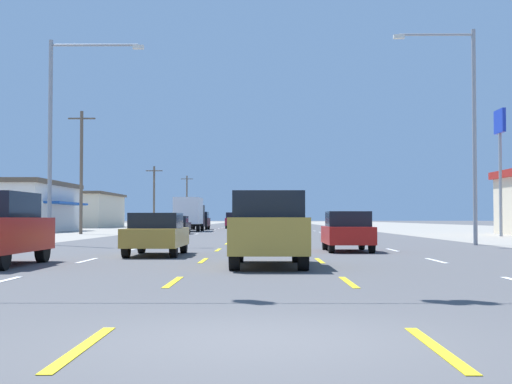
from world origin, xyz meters
TOP-DOWN VIEW (x-y plane):
  - ground_plane at (0.00, 66.00)m, footprint 572.00×572.00m
  - lot_apron_left at (-24.75, 66.00)m, footprint 28.00×440.00m
  - lot_apron_right at (24.75, 66.00)m, footprint 28.00×440.00m
  - lane_markings at (0.00, 104.50)m, footprint 10.64×227.60m
  - suv_center_turn_near at (0.19, 12.01)m, footprint 1.98×4.90m
  - sedan_inner_left_mid at (-3.61, 17.64)m, footprint 1.80×4.50m
  - hatchback_inner_right_midfar at (3.31, 20.78)m, footprint 1.72×3.90m
  - sedan_center_turn_far at (0.11, 36.32)m, footprint 1.80×4.50m
  - sedan_far_left_farther at (-6.85, 52.10)m, footprint 1.80×4.50m
  - box_truck_far_left_farthest at (-7.04, 63.81)m, footprint 2.40×7.20m
  - suv_far_left_distant_a at (-6.93, 74.73)m, footprint 1.98×4.90m
  - suv_center_turn_distant_b at (0.11, 83.20)m, footprint 1.98×4.90m
  - suv_inner_left_distant_c at (-3.51, 83.89)m, footprint 1.98×4.90m
  - storefront_left_row_1 at (-24.86, 62.38)m, footprint 13.09×16.05m
  - storefront_left_row_2 at (-27.65, 94.89)m, footprint 14.44×18.13m
  - pole_sign_right_row_1 at (16.84, 44.60)m, footprint 0.24×1.98m
  - streetlight_left_row_0 at (-9.67, 27.50)m, footprint 4.57×0.26m
  - streetlight_right_row_0 at (9.79, 27.50)m, footprint 3.93×0.26m
  - utility_pole_left_row_1 at (-14.57, 51.71)m, footprint 2.20×0.26m
  - utility_pole_left_row_2 at (-14.15, 89.00)m, footprint 2.20×0.26m
  - utility_pole_left_row_3 at (-13.76, 127.30)m, footprint 2.20×0.26m

SIDE VIEW (x-z plane):
  - ground_plane at x=0.00m, z-range 0.00..0.00m
  - lot_apron_left at x=-24.75m, z-range 0.00..0.01m
  - lot_apron_right at x=24.75m, z-range 0.00..0.01m
  - lane_markings at x=0.00m, z-range 0.00..0.01m
  - sedan_inner_left_mid at x=-3.61m, z-range 0.03..1.49m
  - sedan_center_turn_far at x=0.11m, z-range 0.03..1.49m
  - sedan_far_left_farther at x=-6.85m, z-range 0.03..1.49m
  - hatchback_inner_right_midfar at x=3.31m, z-range 0.01..1.55m
  - suv_center_turn_near at x=0.19m, z-range 0.04..2.02m
  - suv_far_left_distant_a at x=-6.93m, z-range 0.04..2.02m
  - suv_center_turn_distant_b at x=0.11m, z-range 0.04..2.02m
  - suv_inner_left_distant_c at x=-3.51m, z-range 0.04..2.02m
  - box_truck_far_left_farthest at x=-7.04m, z-range 0.22..3.45m
  - storefront_left_row_1 at x=-24.86m, z-range 0.02..4.76m
  - storefront_left_row_2 at x=-27.65m, z-range 0.01..4.76m
  - utility_pole_left_row_2 at x=-14.15m, z-range 0.19..8.27m
  - utility_pole_left_row_3 at x=-13.76m, z-range 0.19..9.23m
  - utility_pole_left_row_1 at x=-14.57m, z-range 0.20..10.13m
  - streetlight_left_row_0 at x=-9.67m, z-range 0.82..10.68m
  - streetlight_right_row_0 at x=9.79m, z-range 0.76..11.09m
  - pole_sign_right_row_1 at x=16.84m, z-range 2.27..11.24m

